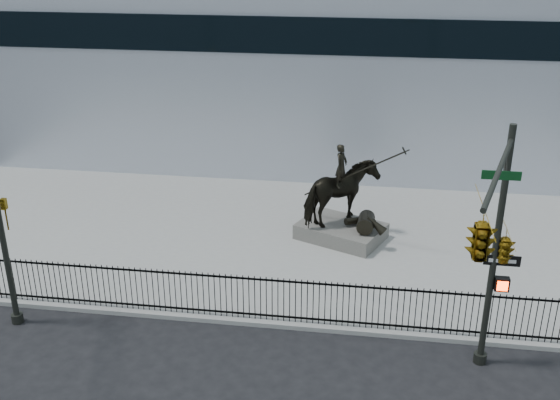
# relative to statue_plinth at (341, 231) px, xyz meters

# --- Properties ---
(ground) EXTENTS (120.00, 120.00, 0.00)m
(ground) POSITION_rel_statue_plinth_xyz_m (-2.64, -7.31, -0.44)
(ground) COLOR black
(ground) RESTS_ON ground
(plaza) EXTENTS (30.00, 12.00, 0.15)m
(plaza) POSITION_rel_statue_plinth_xyz_m (-2.64, -0.31, -0.37)
(plaza) COLOR gray
(plaza) RESTS_ON ground
(building) EXTENTS (44.00, 14.00, 9.00)m
(building) POSITION_rel_statue_plinth_xyz_m (-2.64, 12.69, 4.06)
(building) COLOR silver
(building) RESTS_ON ground
(picket_fence) EXTENTS (22.10, 0.10, 1.50)m
(picket_fence) POSITION_rel_statue_plinth_xyz_m (-2.64, -6.06, 0.46)
(picket_fence) COLOR black
(picket_fence) RESTS_ON plaza
(statue_plinth) EXTENTS (3.72, 3.21, 0.58)m
(statue_plinth) POSITION_rel_statue_plinth_xyz_m (0.00, 0.00, 0.00)
(statue_plinth) COLOR #57554F
(statue_plinth) RESTS_ON plaza
(equestrian_statue) EXTENTS (3.69, 3.10, 3.39)m
(equestrian_statue) POSITION_rel_statue_plinth_xyz_m (0.05, -0.02, 1.52)
(equestrian_statue) COLOR black
(equestrian_statue) RESTS_ON statue_plinth
(traffic_signal_right) EXTENTS (2.17, 6.86, 7.00)m
(traffic_signal_right) POSITION_rel_statue_plinth_xyz_m (3.82, -9.31, 4.41)
(traffic_signal_right) COLOR #242621
(traffic_signal_right) RESTS_ON ground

